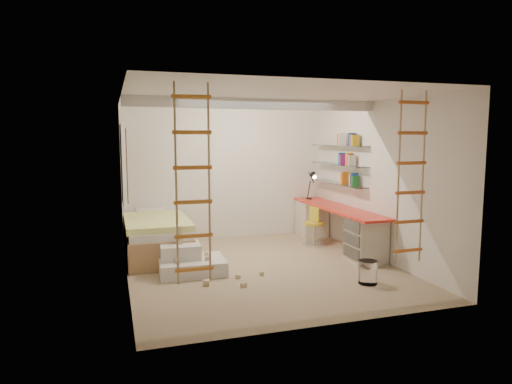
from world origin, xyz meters
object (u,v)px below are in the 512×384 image
object	(u,v)px
swivel_chair	(314,231)
play_platform	(189,262)
desk	(336,225)
bed	(156,237)

from	to	relation	value
swivel_chair	play_platform	xyz separation A→B (m)	(-2.50, -0.99, -0.10)
desk	swivel_chair	world-z (taller)	desk
bed	play_platform	size ratio (longest dim) A/B	2.02
desk	play_platform	distance (m)	2.94
desk	bed	xyz separation A→B (m)	(-3.20, 0.36, -0.07)
swivel_chair	play_platform	bearing A→B (deg)	-158.44
desk	bed	distance (m)	3.22
swivel_chair	desk	bearing A→B (deg)	-35.58
desk	play_platform	world-z (taller)	desk
bed	swivel_chair	xyz separation A→B (m)	(2.86, -0.13, -0.06)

